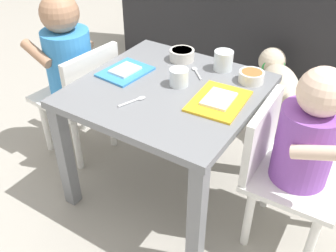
# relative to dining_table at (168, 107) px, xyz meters

# --- Properties ---
(ground_plane) EXTENTS (7.00, 7.00, 0.00)m
(ground_plane) POSITION_rel_dining_table_xyz_m (0.00, 0.00, -0.38)
(ground_plane) COLOR #9E998E
(kitchen_cabinet_back) EXTENTS (1.79, 0.35, 0.90)m
(kitchen_cabinet_back) POSITION_rel_dining_table_xyz_m (0.00, 1.06, 0.08)
(kitchen_cabinet_back) COLOR #232326
(kitchen_cabinet_back) RESTS_ON ground
(dining_table) EXTENTS (0.59, 0.58, 0.45)m
(dining_table) POSITION_rel_dining_table_xyz_m (0.00, 0.00, 0.00)
(dining_table) COLOR slate
(dining_table) RESTS_ON ground
(seated_child_left) EXTENTS (0.31, 0.31, 0.69)m
(seated_child_left) POSITION_rel_dining_table_xyz_m (-0.46, 0.01, 0.05)
(seated_child_left) COLOR white
(seated_child_left) RESTS_ON ground
(seated_child_right) EXTENTS (0.29, 0.29, 0.65)m
(seated_child_right) POSITION_rel_dining_table_xyz_m (0.45, 0.01, 0.02)
(seated_child_right) COLOR white
(seated_child_right) RESTS_ON ground
(dog) EXTENTS (0.32, 0.40, 0.33)m
(dog) POSITION_rel_dining_table_xyz_m (0.19, 0.64, -0.16)
(dog) COLOR beige
(dog) RESTS_ON ground
(food_tray_left) EXTENTS (0.15, 0.19, 0.02)m
(food_tray_left) POSITION_rel_dining_table_xyz_m (-0.18, 0.01, 0.08)
(food_tray_left) COLOR #388CD8
(food_tray_left) RESTS_ON dining_table
(food_tray_right) EXTENTS (0.17, 0.22, 0.02)m
(food_tray_right) POSITION_rel_dining_table_xyz_m (0.18, 0.01, 0.08)
(food_tray_right) COLOR gold
(food_tray_right) RESTS_ON dining_table
(water_cup_left) EXTENTS (0.07, 0.07, 0.07)m
(water_cup_left) POSITION_rel_dining_table_xyz_m (0.10, 0.22, 0.11)
(water_cup_left) COLOR white
(water_cup_left) RESTS_ON dining_table
(water_cup_right) EXTENTS (0.06, 0.06, 0.06)m
(water_cup_right) POSITION_rel_dining_table_xyz_m (0.02, 0.03, 0.10)
(water_cup_right) COLOR white
(water_cup_right) RESTS_ON dining_table
(cereal_bowl_left_side) EXTENTS (0.09, 0.09, 0.04)m
(cereal_bowl_left_side) POSITION_rel_dining_table_xyz_m (-0.07, 0.20, 0.10)
(cereal_bowl_left_side) COLOR silver
(cereal_bowl_left_side) RESTS_ON dining_table
(veggie_bowl_near) EXTENTS (0.09, 0.09, 0.04)m
(veggie_bowl_near) POSITION_rel_dining_table_xyz_m (0.22, 0.18, 0.10)
(veggie_bowl_near) COLOR white
(veggie_bowl_near) RESTS_ON dining_table
(spoon_by_left_tray) EXTENTS (0.05, 0.10, 0.01)m
(spoon_by_left_tray) POSITION_rel_dining_table_xyz_m (-0.04, -0.13, 0.08)
(spoon_by_left_tray) COLOR silver
(spoon_by_left_tray) RESTS_ON dining_table
(spoon_by_right_tray) EXTENTS (0.08, 0.08, 0.01)m
(spoon_by_right_tray) POSITION_rel_dining_table_xyz_m (0.03, 0.14, 0.08)
(spoon_by_right_tray) COLOR silver
(spoon_by_right_tray) RESTS_ON dining_table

